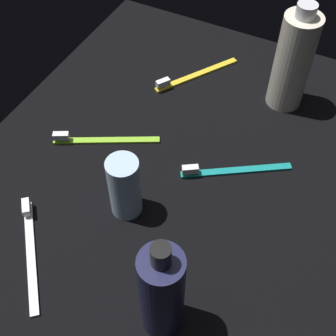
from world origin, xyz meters
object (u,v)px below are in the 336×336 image
object	(u,v)px
deodorant_stick	(125,187)
toothbrush_lime	(100,139)
lotion_bottle	(162,293)
toothbrush_yellow	(192,75)
toothbrush_white	(30,247)
bodywash_bottle	(293,61)
toothbrush_teal	(229,170)

from	to	relation	value
deodorant_stick	toothbrush_lime	xyz separation A→B (cm)	(9.65, 10.84, -4.71)
lotion_bottle	toothbrush_lime	xyz separation A→B (cm)	(22.48, 23.48, -7.53)
deodorant_stick	toothbrush_yellow	distance (cm)	32.21
deodorant_stick	toothbrush_white	xyz separation A→B (cm)	(-12.31, 8.69, -4.71)
bodywash_bottle	toothbrush_teal	bearing A→B (deg)	172.81
toothbrush_yellow	bodywash_bottle	bearing A→B (deg)	-84.46
toothbrush_teal	toothbrush_yellow	distance (cm)	23.68
lotion_bottle	toothbrush_white	size ratio (longest dim) A/B	1.28
deodorant_stick	toothbrush_teal	world-z (taller)	deodorant_stick
lotion_bottle	toothbrush_yellow	bearing A→B (deg)	20.33
toothbrush_yellow	deodorant_stick	bearing A→B (deg)	-173.09
lotion_bottle	deodorant_stick	distance (cm)	18.23
bodywash_bottle	toothbrush_yellow	world-z (taller)	bodywash_bottle
toothbrush_yellow	toothbrush_white	bearing A→B (deg)	173.70
toothbrush_yellow	toothbrush_white	xyz separation A→B (cm)	(-43.94, 4.85, 0.00)
toothbrush_teal	toothbrush_yellow	world-z (taller)	same
toothbrush_teal	toothbrush_yellow	bearing A→B (deg)	39.59
deodorant_stick	toothbrush_teal	bearing A→B (deg)	-40.08
toothbrush_white	toothbrush_lime	xyz separation A→B (cm)	(21.95, 2.15, 0.00)
toothbrush_teal	toothbrush_yellow	xyz separation A→B (cm)	(18.25, 15.09, 0.00)
lotion_bottle	bodywash_bottle	distance (cm)	46.19
toothbrush_white	toothbrush_lime	distance (cm)	22.06
toothbrush_lime	deodorant_stick	bearing A→B (deg)	-131.67
toothbrush_lime	toothbrush_white	bearing A→B (deg)	-174.40
bodywash_bottle	toothbrush_white	size ratio (longest dim) A/B	1.36
lotion_bottle	toothbrush_teal	bearing A→B (deg)	3.01
toothbrush_teal	toothbrush_lime	xyz separation A→B (cm)	(-3.73, 22.10, 0.00)
bodywash_bottle	deodorant_stick	bearing A→B (deg)	157.55
bodywash_bottle	toothbrush_white	bearing A→B (deg)	153.80
lotion_bottle	toothbrush_yellow	distance (cm)	48.01
lotion_bottle	toothbrush_white	bearing A→B (deg)	88.58
lotion_bottle	deodorant_stick	size ratio (longest dim) A/B	1.74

